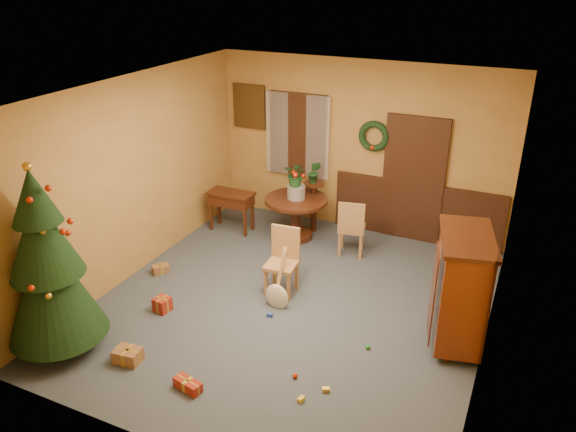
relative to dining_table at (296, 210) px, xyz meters
The scene contains 21 objects.
room_envelope 1.41m from the dining_table, 38.90° to the left, with size 5.50×5.50×5.50m.
dining_table is the anchor object (origin of this frame).
urn 0.33m from the dining_table, 90.00° to the left, with size 0.30×0.30×0.22m, color slate.
centerpiece_plant 0.64m from the dining_table, 90.00° to the left, with size 0.38×0.33×0.42m, color #1E4C23.
chair_near 1.69m from the dining_table, 72.15° to the right, with size 0.45×0.45×0.96m.
chair_far 1.06m from the dining_table, 11.38° to the right, with size 0.49×0.49×0.94m.
guitar 2.13m from the dining_table, 72.93° to the right, with size 0.33×0.16×0.79m, color beige, non-canonical shape.
plant_stand 0.40m from the dining_table, 64.68° to the left, with size 0.35×0.35×0.89m.
stand_plant 0.70m from the dining_table, 64.68° to the left, with size 0.21×0.17×0.39m, color #19471E.
christmas_tree 4.18m from the dining_table, 109.35° to the right, with size 1.15×1.15×2.37m.
writing_desk 1.15m from the dining_table, behind, with size 0.79×0.40×0.70m.
sideboard 3.44m from the dining_table, 31.20° to the right, with size 0.83×1.23×1.44m.
gift_a 3.85m from the dining_table, 96.98° to the right, with size 0.33×0.26×0.17m.
gift_b 2.89m from the dining_table, 104.72° to the right, with size 0.22×0.22×0.20m.
gift_c 2.42m from the dining_table, 125.08° to the right, with size 0.27×0.28×0.13m.
gift_d 3.95m from the dining_table, 83.57° to the right, with size 0.36×0.21×0.12m.
toy_a 2.42m from the dining_table, 74.31° to the right, with size 0.08×0.05×0.05m, color #2548A1.
toy_b 3.17m from the dining_table, 49.90° to the right, with size 0.06×0.06×0.06m, color #27902B.
toy_c 3.94m from the dining_table, 65.18° to the right, with size 0.08×0.05×0.05m, color gold.
toy_d 3.58m from the dining_table, 66.15° to the right, with size 0.06×0.06×0.06m, color #B4280C.
toy_e 3.80m from the dining_table, 61.02° to the right, with size 0.08×0.05×0.05m, color gold.
Camera 1 is at (2.68, -5.91, 4.28)m, focal length 35.00 mm.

